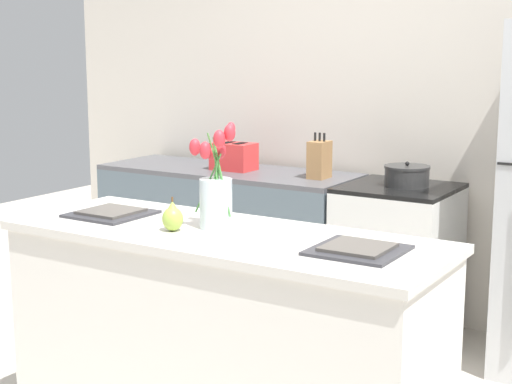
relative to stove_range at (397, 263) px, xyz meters
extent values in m
cube|color=silver|center=(-0.10, 0.40, 0.91)|extent=(5.20, 0.08, 2.70)
cube|color=silver|center=(-0.10, -1.60, 0.01)|extent=(1.76, 0.62, 0.90)
cube|color=beige|center=(-0.10, -1.60, 0.47)|extent=(1.80, 0.66, 0.03)
cube|color=slate|center=(-1.16, 0.00, -0.01)|extent=(1.68, 0.60, 0.86)
cube|color=#515156|center=(-1.16, 0.00, 0.43)|extent=(1.68, 0.60, 0.03)
cube|color=silver|center=(0.00, 0.00, -0.01)|extent=(0.60, 0.60, 0.86)
cube|color=black|center=(0.00, 0.00, 0.43)|extent=(0.60, 0.60, 0.02)
cube|color=black|center=(0.00, -0.30, -0.04)|extent=(0.42, 0.01, 0.28)
cylinder|color=silver|center=(-0.16, -1.56, 0.59)|extent=(0.13, 0.13, 0.20)
cylinder|color=#4C9342|center=(-0.13, -1.56, 0.70)|extent=(0.09, 0.02, 0.31)
ellipsoid|color=red|center=(-0.08, -1.57, 0.88)|extent=(0.04, 0.04, 0.07)
cylinder|color=#4C9342|center=(-0.14, -1.55, 0.71)|extent=(0.08, 0.07, 0.33)
ellipsoid|color=red|center=(-0.11, -1.52, 0.89)|extent=(0.03, 0.03, 0.05)
cylinder|color=#4C9342|center=(-0.16, -1.54, 0.66)|extent=(0.01, 0.03, 0.24)
ellipsoid|color=red|center=(-0.16, -1.53, 0.80)|extent=(0.05, 0.05, 0.07)
cylinder|color=#4C9342|center=(-0.17, -1.55, 0.66)|extent=(0.08, 0.07, 0.22)
ellipsoid|color=red|center=(-0.21, -1.52, 0.78)|extent=(0.03, 0.03, 0.05)
cylinder|color=#4C9342|center=(-0.19, -1.57, 0.67)|extent=(0.11, 0.04, 0.24)
ellipsoid|color=red|center=(-0.24, -1.58, 0.81)|extent=(0.05, 0.05, 0.07)
cylinder|color=#4C9342|center=(-0.16, -1.57, 0.67)|extent=(0.03, 0.08, 0.24)
ellipsoid|color=red|center=(-0.17, -1.61, 0.81)|extent=(0.05, 0.05, 0.07)
cylinder|color=#4C9342|center=(-0.14, -1.57, 0.69)|extent=(0.07, 0.06, 0.29)
ellipsoid|color=red|center=(-0.11, -1.60, 0.86)|extent=(0.05, 0.05, 0.07)
ellipsoid|color=#9EBC47|center=(-0.27, -1.69, 0.54)|extent=(0.08, 0.08, 0.10)
cone|color=#9EBC47|center=(-0.27, -1.69, 0.59)|extent=(0.05, 0.05, 0.04)
cylinder|color=brown|center=(-0.27, -1.69, 0.62)|extent=(0.01, 0.01, 0.02)
cube|color=#333338|center=(-0.68, -1.60, 0.50)|extent=(0.31, 0.31, 0.01)
cube|color=#514C47|center=(-0.68, -1.60, 0.51)|extent=(0.22, 0.22, 0.01)
cube|color=#333338|center=(0.48, -1.60, 0.50)|extent=(0.31, 0.31, 0.01)
cube|color=#514C47|center=(0.48, -1.60, 0.51)|extent=(0.22, 0.22, 0.01)
cube|color=red|center=(-1.11, 0.00, 0.53)|extent=(0.26, 0.18, 0.17)
cube|color=black|center=(-1.16, 0.00, 0.61)|extent=(0.05, 0.11, 0.01)
cube|color=black|center=(-1.06, 0.00, 0.61)|extent=(0.05, 0.11, 0.01)
cube|color=black|center=(-1.25, 0.00, 0.55)|extent=(0.02, 0.02, 0.02)
cylinder|color=#2D2D2D|center=(0.03, 0.02, 0.49)|extent=(0.25, 0.25, 0.10)
cylinder|color=#2D2D2D|center=(0.03, 0.02, 0.55)|extent=(0.25, 0.25, 0.01)
sphere|color=black|center=(0.03, 0.02, 0.57)|extent=(0.02, 0.02, 0.02)
cube|color=#A37547|center=(-0.50, -0.01, 0.55)|extent=(0.10, 0.14, 0.22)
cylinder|color=black|center=(-0.53, -0.01, 0.69)|extent=(0.01, 0.01, 0.05)
cylinder|color=black|center=(-0.50, -0.01, 0.69)|extent=(0.01, 0.01, 0.05)
cylinder|color=black|center=(-0.47, -0.01, 0.69)|extent=(0.01, 0.01, 0.05)
camera|label=1|loc=(1.61, -4.07, 1.20)|focal=55.00mm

